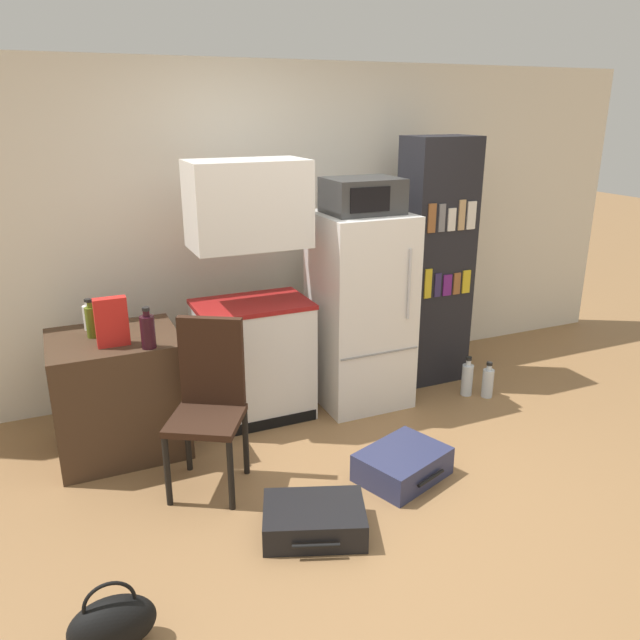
% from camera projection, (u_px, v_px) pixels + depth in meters
% --- Properties ---
extents(ground_plane, '(24.00, 24.00, 0.00)m').
position_uv_depth(ground_plane, '(389.00, 502.00, 3.57)').
color(ground_plane, olive).
extents(wall_back, '(6.40, 0.10, 2.48)m').
position_uv_depth(wall_back, '(292.00, 227.00, 4.97)').
color(wall_back, silver).
rests_on(wall_back, ground_plane).
extents(side_table, '(0.79, 0.68, 0.78)m').
position_uv_depth(side_table, '(119.00, 393.00, 4.03)').
color(side_table, '#422D1E').
rests_on(side_table, ground_plane).
extents(kitchen_hutch, '(0.79, 0.52, 1.83)m').
position_uv_depth(kitchen_hutch, '(252.00, 307.00, 4.33)').
color(kitchen_hutch, white).
rests_on(kitchen_hutch, ground_plane).
extents(refrigerator, '(0.64, 0.66, 1.44)m').
position_uv_depth(refrigerator, '(360.00, 310.00, 4.62)').
color(refrigerator, white).
rests_on(refrigerator, ground_plane).
extents(microwave, '(0.51, 0.41, 0.24)m').
position_uv_depth(microwave, '(363.00, 196.00, 4.35)').
color(microwave, '#333333').
rests_on(microwave, refrigerator).
extents(bookshelf, '(0.53, 0.37, 1.95)m').
position_uv_depth(bookshelf, '(435.00, 263.00, 4.93)').
color(bookshelf, black).
rests_on(bookshelf, ground_plane).
extents(bottle_milk_white, '(0.07, 0.07, 0.20)m').
position_uv_depth(bottle_milk_white, '(89.00, 317.00, 4.01)').
color(bottle_milk_white, white).
rests_on(bottle_milk_white, side_table).
extents(bottle_olive_oil, '(0.07, 0.07, 0.25)m').
position_uv_depth(bottle_olive_oil, '(92.00, 321.00, 3.87)').
color(bottle_olive_oil, '#566619').
rests_on(bottle_olive_oil, side_table).
extents(bottle_wine_dark, '(0.09, 0.09, 0.25)m').
position_uv_depth(bottle_wine_dark, '(148.00, 331.00, 3.70)').
color(bottle_wine_dark, black).
rests_on(bottle_wine_dark, side_table).
extents(cereal_box, '(0.19, 0.07, 0.30)m').
position_uv_depth(cereal_box, '(112.00, 322.00, 3.72)').
color(cereal_box, red).
rests_on(cereal_box, side_table).
extents(chair, '(0.55, 0.55, 1.01)m').
position_uv_depth(chair, '(209.00, 392.00, 3.61)').
color(chair, black).
rests_on(chair, ground_plane).
extents(suitcase_large_flat, '(0.62, 0.55, 0.18)m').
position_uv_depth(suitcase_large_flat, '(403.00, 464.00, 3.79)').
color(suitcase_large_flat, navy).
rests_on(suitcase_large_flat, ground_plane).
extents(suitcase_small_flat, '(0.63, 0.54, 0.16)m').
position_uv_depth(suitcase_small_flat, '(314.00, 520.00, 3.30)').
color(suitcase_small_flat, black).
rests_on(suitcase_small_flat, ground_plane).
extents(handbag, '(0.36, 0.20, 0.33)m').
position_uv_depth(handbag, '(112.00, 624.00, 2.57)').
color(handbag, black).
rests_on(handbag, ground_plane).
extents(water_bottle_front, '(0.09, 0.09, 0.32)m').
position_uv_depth(water_bottle_front, '(467.00, 379.00, 4.87)').
color(water_bottle_front, silver).
rests_on(water_bottle_front, ground_plane).
extents(water_bottle_middle, '(0.09, 0.09, 0.29)m').
position_uv_depth(water_bottle_middle, '(488.00, 382.00, 4.84)').
color(water_bottle_middle, silver).
rests_on(water_bottle_middle, ground_plane).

